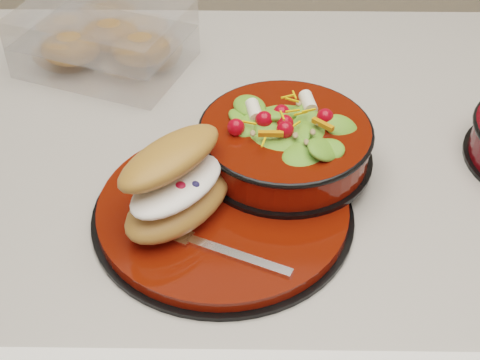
{
  "coord_description": "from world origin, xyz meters",
  "views": [
    {
      "loc": [
        0.07,
        -0.73,
        1.46
      ],
      "look_at": [
        0.06,
        -0.14,
        0.94
      ],
      "focal_mm": 50.0,
      "sensor_mm": 36.0,
      "label": 1
    }
  ],
  "objects_px": {
    "salad_bowl": "(285,137)",
    "fork": "(219,249)",
    "island_counter": "(208,331)",
    "croissant": "(177,184)",
    "pastry_box": "(105,40)",
    "dinner_plate": "(224,210)"
  },
  "relations": [
    {
      "from": "salad_bowl",
      "to": "croissant",
      "type": "xyz_separation_m",
      "value": [
        -0.13,
        -0.1,
        0.01
      ]
    },
    {
      "from": "salad_bowl",
      "to": "pastry_box",
      "type": "bearing_deg",
      "value": 136.09
    },
    {
      "from": "croissant",
      "to": "dinner_plate",
      "type": "bearing_deg",
      "value": -35.54
    },
    {
      "from": "island_counter",
      "to": "croissant",
      "type": "relative_size",
      "value": 6.87
    },
    {
      "from": "island_counter",
      "to": "croissant",
      "type": "height_order",
      "value": "croissant"
    },
    {
      "from": "salad_bowl",
      "to": "fork",
      "type": "bearing_deg",
      "value": -115.78
    },
    {
      "from": "salad_bowl",
      "to": "fork",
      "type": "distance_m",
      "value": 0.18
    },
    {
      "from": "pastry_box",
      "to": "croissant",
      "type": "bearing_deg",
      "value": -47.5
    },
    {
      "from": "island_counter",
      "to": "pastry_box",
      "type": "relative_size",
      "value": 4.3
    },
    {
      "from": "dinner_plate",
      "to": "island_counter",
      "type": "bearing_deg",
      "value": 104.47
    },
    {
      "from": "island_counter",
      "to": "salad_bowl",
      "type": "relative_size",
      "value": 5.55
    },
    {
      "from": "dinner_plate",
      "to": "salad_bowl",
      "type": "distance_m",
      "value": 0.12
    },
    {
      "from": "fork",
      "to": "pastry_box",
      "type": "relative_size",
      "value": 0.53
    },
    {
      "from": "island_counter",
      "to": "fork",
      "type": "xyz_separation_m",
      "value": [
        0.04,
        -0.23,
        0.47
      ]
    },
    {
      "from": "island_counter",
      "to": "pastry_box",
      "type": "distance_m",
      "value": 0.55
    },
    {
      "from": "croissant",
      "to": "fork",
      "type": "distance_m",
      "value": 0.09
    },
    {
      "from": "croissant",
      "to": "pastry_box",
      "type": "height_order",
      "value": "croissant"
    },
    {
      "from": "fork",
      "to": "croissant",
      "type": "bearing_deg",
      "value": 62.42
    },
    {
      "from": "dinner_plate",
      "to": "salad_bowl",
      "type": "relative_size",
      "value": 1.4
    },
    {
      "from": "island_counter",
      "to": "dinner_plate",
      "type": "height_order",
      "value": "dinner_plate"
    },
    {
      "from": "island_counter",
      "to": "fork",
      "type": "bearing_deg",
      "value": -80.67
    },
    {
      "from": "island_counter",
      "to": "fork",
      "type": "relative_size",
      "value": 8.16
    }
  ]
}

